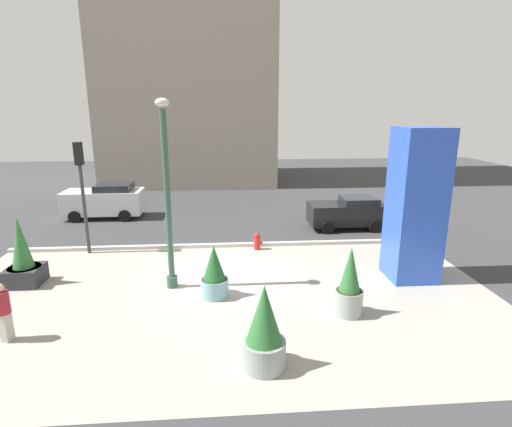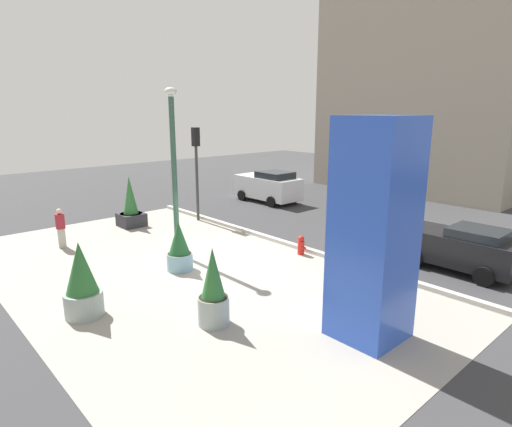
{
  "view_description": "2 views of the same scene",
  "coord_description": "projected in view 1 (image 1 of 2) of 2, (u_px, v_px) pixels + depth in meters",
  "views": [
    {
      "loc": [
        0.23,
        -13.75,
        5.94
      ],
      "look_at": [
        1.38,
        1.36,
        1.96
      ],
      "focal_mm": 28.34,
      "sensor_mm": 36.0,
      "label": 1
    },
    {
      "loc": [
        12.12,
        -9.21,
        5.44
      ],
      "look_at": [
        0.59,
        1.21,
        1.7
      ],
      "focal_mm": 30.22,
      "sensor_mm": 36.0,
      "label": 2
    }
  ],
  "objects": [
    {
      "name": "ground_plane",
      "position": [
        222.0,
        241.0,
        18.61
      ],
      "size": [
        60.0,
        60.0,
        0.0
      ],
      "primitive_type": "plane",
      "color": "#38383A"
    },
    {
      "name": "plaza_pavement",
      "position": [
        221.0,
        301.0,
        12.82
      ],
      "size": [
        18.0,
        10.0,
        0.02
      ],
      "primitive_type": "cube",
      "color": "#9E998E",
      "rests_on": "ground_plane"
    },
    {
      "name": "curb_strip",
      "position": [
        222.0,
        245.0,
        17.74
      ],
      "size": [
        18.0,
        0.24,
        0.16
      ],
      "primitive_type": "cube",
      "color": "#B7B2A8",
      "rests_on": "ground_plane"
    },
    {
      "name": "lamp_post",
      "position": [
        168.0,
        200.0,
        13.04
      ],
      "size": [
        0.44,
        0.44,
        6.23
      ],
      "color": "#335642",
      "rests_on": "ground_plane"
    },
    {
      "name": "art_pillar_blue",
      "position": [
        416.0,
        205.0,
        13.95
      ],
      "size": [
        1.59,
        1.59,
        5.33
      ],
      "primitive_type": "cube",
      "color": "blue",
      "rests_on": "ground_plane"
    },
    {
      "name": "potted_plant_curbside",
      "position": [
        214.0,
        274.0,
        12.93
      ],
      "size": [
        0.9,
        0.9,
        1.74
      ],
      "color": "#7AA8B7",
      "rests_on": "ground_plane"
    },
    {
      "name": "potted_plant_mid_plaza",
      "position": [
        264.0,
        331.0,
        9.31
      ],
      "size": [
        1.02,
        1.02,
        2.1
      ],
      "color": "gray",
      "rests_on": "ground_plane"
    },
    {
      "name": "potted_plant_near_left",
      "position": [
        23.0,
        259.0,
        13.79
      ],
      "size": [
        1.12,
        1.12,
        2.42
      ],
      "color": "#2D2D33",
      "rests_on": "ground_plane"
    },
    {
      "name": "potted_plant_near_right",
      "position": [
        349.0,
        286.0,
        11.76
      ],
      "size": [
        0.82,
        0.82,
        2.1
      ],
      "color": "gray",
      "rests_on": "ground_plane"
    },
    {
      "name": "fire_hydrant",
      "position": [
        257.0,
        241.0,
        17.36
      ],
      "size": [
        0.36,
        0.26,
        0.75
      ],
      "color": "red",
      "rests_on": "ground_plane"
    },
    {
      "name": "traffic_light_far_side",
      "position": [
        81.0,
        180.0,
        16.27
      ],
      "size": [
        0.28,
        0.42,
        4.63
      ],
      "color": "#333833",
      "rests_on": "ground_plane"
    },
    {
      "name": "car_passing_lane",
      "position": [
        105.0,
        201.0,
        22.31
      ],
      "size": [
        4.2,
        2.09,
        1.9
      ],
      "color": "silver",
      "rests_on": "ground_plane"
    },
    {
      "name": "car_curb_west",
      "position": [
        348.0,
        212.0,
        20.35
      ],
      "size": [
        3.82,
        1.97,
        1.6
      ],
      "color": "black",
      "rests_on": "ground_plane"
    },
    {
      "name": "pedestrian_crossing",
      "position": [
        3.0,
        310.0,
        10.4
      ],
      "size": [
        0.43,
        0.43,
        1.62
      ],
      "color": "#B2AD9E",
      "rests_on": "ground_plane"
    }
  ]
}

